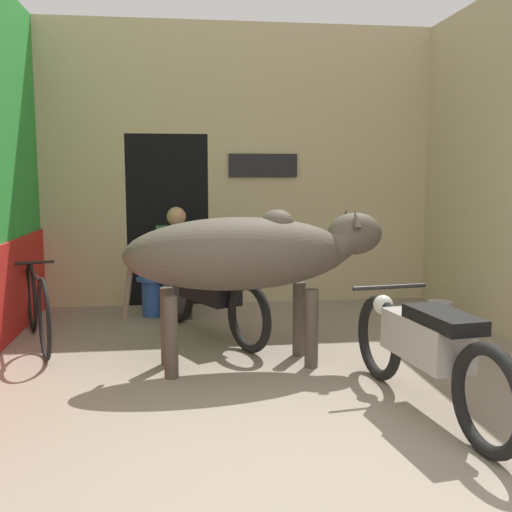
{
  "coord_description": "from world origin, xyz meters",
  "views": [
    {
      "loc": [
        -0.73,
        -2.97,
        1.56
      ],
      "look_at": [
        -0.11,
        1.94,
        0.9
      ],
      "focal_mm": 42.0,
      "sensor_mm": 36.0,
      "label": 1
    }
  ],
  "objects_px": {
    "plastic_stool": "(154,295)",
    "bicycle": "(37,306)",
    "motorcycle_far": "(210,292)",
    "cow": "(250,254)",
    "shopkeeper_seated": "(177,260)",
    "motorcycle_near": "(425,348)",
    "bucket": "(440,313)"
  },
  "relations": [
    {
      "from": "plastic_stool",
      "to": "bicycle",
      "type": "bearing_deg",
      "value": -134.45
    },
    {
      "from": "motorcycle_far",
      "to": "bicycle",
      "type": "relative_size",
      "value": 1.09
    },
    {
      "from": "cow",
      "to": "plastic_stool",
      "type": "distance_m",
      "value": 2.21
    },
    {
      "from": "cow",
      "to": "shopkeeper_seated",
      "type": "height_order",
      "value": "cow"
    },
    {
      "from": "motorcycle_near",
      "to": "bucket",
      "type": "height_order",
      "value": "motorcycle_near"
    },
    {
      "from": "plastic_stool",
      "to": "bucket",
      "type": "relative_size",
      "value": 1.69
    },
    {
      "from": "motorcycle_near",
      "to": "shopkeeper_seated",
      "type": "xyz_separation_m",
      "value": [
        -1.64,
        2.97,
        0.2
      ]
    },
    {
      "from": "motorcycle_far",
      "to": "bucket",
      "type": "xyz_separation_m",
      "value": [
        2.42,
        0.1,
        -0.3
      ]
    },
    {
      "from": "bicycle",
      "to": "plastic_stool",
      "type": "distance_m",
      "value": 1.47
    },
    {
      "from": "bicycle",
      "to": "bucket",
      "type": "distance_m",
      "value": 4.04
    },
    {
      "from": "plastic_stool",
      "to": "bucket",
      "type": "height_order",
      "value": "plastic_stool"
    },
    {
      "from": "cow",
      "to": "motorcycle_near",
      "type": "height_order",
      "value": "cow"
    },
    {
      "from": "cow",
      "to": "shopkeeper_seated",
      "type": "xyz_separation_m",
      "value": [
        -0.6,
        1.84,
        -0.29
      ]
    },
    {
      "from": "motorcycle_far",
      "to": "bucket",
      "type": "relative_size",
      "value": 7.07
    },
    {
      "from": "bicycle",
      "to": "motorcycle_near",
      "type": "bearing_deg",
      "value": -34.24
    },
    {
      "from": "plastic_stool",
      "to": "bucket",
      "type": "distance_m",
      "value": 3.12
    },
    {
      "from": "bicycle",
      "to": "plastic_stool",
      "type": "bearing_deg",
      "value": 45.55
    },
    {
      "from": "motorcycle_near",
      "to": "cow",
      "type": "bearing_deg",
      "value": 132.57
    },
    {
      "from": "bicycle",
      "to": "plastic_stool",
      "type": "relative_size",
      "value": 3.83
    },
    {
      "from": "bucket",
      "to": "bicycle",
      "type": "bearing_deg",
      "value": -177.09
    },
    {
      "from": "motorcycle_far",
      "to": "plastic_stool",
      "type": "bearing_deg",
      "value": 122.12
    },
    {
      "from": "cow",
      "to": "bicycle",
      "type": "xyz_separation_m",
      "value": [
        -1.89,
        0.86,
        -0.56
      ]
    },
    {
      "from": "bicycle",
      "to": "shopkeeper_seated",
      "type": "distance_m",
      "value": 1.64
    },
    {
      "from": "motorcycle_far",
      "to": "plastic_stool",
      "type": "height_order",
      "value": "motorcycle_far"
    },
    {
      "from": "bucket",
      "to": "plastic_stool",
      "type": "bearing_deg",
      "value": 164.43
    },
    {
      "from": "bucket",
      "to": "motorcycle_near",
      "type": "bearing_deg",
      "value": -116.59
    },
    {
      "from": "motorcycle_far",
      "to": "plastic_stool",
      "type": "xyz_separation_m",
      "value": [
        -0.59,
        0.93,
        -0.2
      ]
    },
    {
      "from": "shopkeeper_seated",
      "to": "plastic_stool",
      "type": "distance_m",
      "value": 0.49
    },
    {
      "from": "cow",
      "to": "bicycle",
      "type": "height_order",
      "value": "cow"
    },
    {
      "from": "motorcycle_far",
      "to": "bucket",
      "type": "distance_m",
      "value": 2.44
    },
    {
      "from": "motorcycle_far",
      "to": "cow",
      "type": "bearing_deg",
      "value": -73.8
    },
    {
      "from": "bicycle",
      "to": "bucket",
      "type": "relative_size",
      "value": 6.49
    }
  ]
}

